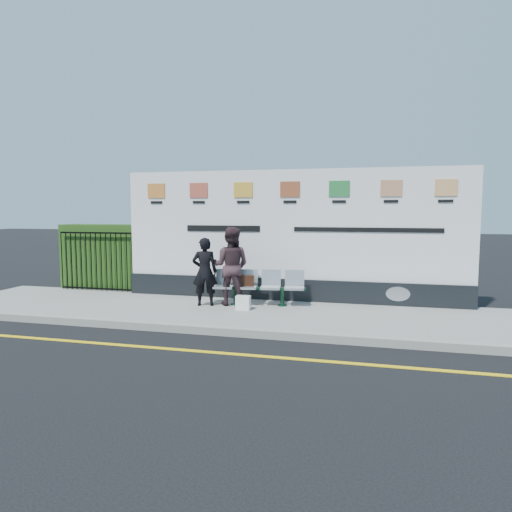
{
  "coord_description": "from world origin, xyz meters",
  "views": [
    {
      "loc": [
        2.28,
        -6.5,
        2.19
      ],
      "look_at": [
        -0.01,
        2.63,
        1.25
      ],
      "focal_mm": 32.0,
      "sensor_mm": 36.0,
      "label": 1
    }
  ],
  "objects": [
    {
      "name": "ground",
      "position": [
        0.0,
        0.0,
        0.0
      ],
      "size": [
        80.0,
        80.0,
        0.0
      ],
      "primitive_type": "plane",
      "color": "black"
    },
    {
      "name": "handbag_brown",
      "position": [
        -0.31,
        3.03,
        0.66
      ],
      "size": [
        0.33,
        0.21,
        0.24
      ],
      "primitive_type": "cube",
      "rotation": [
        0.0,
        0.0,
        0.28
      ],
      "color": "black",
      "rests_on": "bench"
    },
    {
      "name": "yellow_line",
      "position": [
        0.0,
        0.0,
        0.0
      ],
      "size": [
        14.0,
        0.1,
        0.01
      ],
      "primitive_type": "cube",
      "color": "yellow",
      "rests_on": "ground"
    },
    {
      "name": "railing",
      "position": [
        -4.58,
        3.85,
        0.89
      ],
      "size": [
        2.05,
        0.06,
        1.54
      ],
      "primitive_type": null,
      "color": "black",
      "rests_on": "pavement"
    },
    {
      "name": "woman_left",
      "position": [
        -1.19,
        2.77,
        0.87
      ],
      "size": [
        0.62,
        0.5,
        1.49
      ],
      "primitive_type": "imported",
      "rotation": [
        0.0,
        0.0,
        3.43
      ],
      "color": "black",
      "rests_on": "pavement"
    },
    {
      "name": "billboard",
      "position": [
        0.5,
        3.85,
        1.42
      ],
      "size": [
        8.0,
        0.3,
        3.0
      ],
      "color": "black",
      "rests_on": "pavement"
    },
    {
      "name": "carrier_bag_white",
      "position": [
        -0.26,
        2.55,
        0.27
      ],
      "size": [
        0.29,
        0.18,
        0.29
      ],
      "primitive_type": "cube",
      "color": "white",
      "rests_on": "pavement"
    },
    {
      "name": "pavement",
      "position": [
        0.0,
        2.5,
        0.06
      ],
      "size": [
        14.0,
        3.0,
        0.12
      ],
      "primitive_type": "cube",
      "color": "gray",
      "rests_on": "ground"
    },
    {
      "name": "hedge",
      "position": [
        -4.58,
        4.3,
        0.97
      ],
      "size": [
        2.35,
        0.7,
        1.7
      ],
      "primitive_type": "cube",
      "color": "#264B16",
      "rests_on": "pavement"
    },
    {
      "name": "woman_right",
      "position": [
        -0.66,
        2.98,
        0.98
      ],
      "size": [
        0.85,
        0.66,
        1.72
      ],
      "primitive_type": "imported",
      "rotation": [
        0.0,
        0.0,
        3.16
      ],
      "color": "#3B262B",
      "rests_on": "pavement"
    },
    {
      "name": "kerb",
      "position": [
        0.0,
        1.0,
        0.07
      ],
      "size": [
        14.0,
        0.18,
        0.14
      ],
      "primitive_type": "cube",
      "color": "gray",
      "rests_on": "ground"
    },
    {
      "name": "bench",
      "position": [
        -0.05,
        3.06,
        0.33
      ],
      "size": [
        2.03,
        0.78,
        0.42
      ],
      "primitive_type": null,
      "rotation": [
        0.0,
        0.0,
        0.14
      ],
      "color": "#B1B8BB",
      "rests_on": "pavement"
    }
  ]
}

